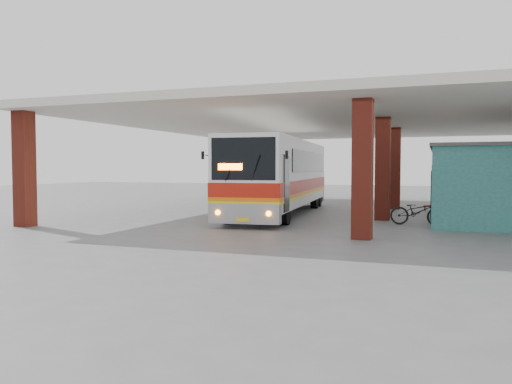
{
  "coord_description": "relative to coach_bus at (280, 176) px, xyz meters",
  "views": [
    {
      "loc": [
        5.22,
        -18.7,
        2.24
      ],
      "look_at": [
        -1.63,
        0.0,
        1.25
      ],
      "focal_mm": 35.0,
      "sensor_mm": 36.0,
      "label": 1
    }
  ],
  "objects": [
    {
      "name": "ground",
      "position": [
        1.89,
        -4.05,
        -1.84
      ],
      "size": [
        90.0,
        90.0,
        0.0
      ],
      "primitive_type": "plane",
      "color": "#515154",
      "rests_on": "ground"
    },
    {
      "name": "brick_columns",
      "position": [
        3.32,
        0.95,
        0.34
      ],
      "size": [
        20.1,
        21.6,
        4.35
      ],
      "color": "maroon",
      "rests_on": "ground"
    },
    {
      "name": "canopy_roof",
      "position": [
        2.39,
        2.45,
        2.66
      ],
      "size": [
        21.0,
        23.0,
        0.3
      ],
      "primitive_type": "cube",
      "color": "beige",
      "rests_on": "brick_columns"
    },
    {
      "name": "shop_building",
      "position": [
        9.39,
        -0.05,
        -0.28
      ],
      "size": [
        5.2,
        8.2,
        3.11
      ],
      "color": "#286565",
      "rests_on": "ground"
    },
    {
      "name": "coach_bus",
      "position": [
        0.0,
        0.0,
        0.0
      ],
      "size": [
        3.81,
        12.89,
        3.7
      ],
      "rotation": [
        0.0,
        0.0,
        0.09
      ],
      "color": "silver",
      "rests_on": "ground"
    },
    {
      "name": "motorcycle",
      "position": [
        6.38,
        -2.59,
        -1.29
      ],
      "size": [
        2.12,
        0.86,
        1.09
      ],
      "primitive_type": "imported",
      "rotation": [
        0.0,
        0.0,
        1.5
      ],
      "color": "black",
      "rests_on": "ground"
    },
    {
      "name": "pedestrian",
      "position": [
        4.89,
        -7.08,
        -0.97
      ],
      "size": [
        0.65,
        0.44,
        1.75
      ],
      "primitive_type": "imported",
      "rotation": [
        0.0,
        0.0,
        3.1
      ],
      "color": "red",
      "rests_on": "ground"
    },
    {
      "name": "red_chair",
      "position": [
        6.78,
        4.3,
        -1.43
      ],
      "size": [
        0.54,
        0.54,
        0.89
      ],
      "rotation": [
        0.0,
        0.0,
        0.16
      ],
      "color": "#AD1E12",
      "rests_on": "ground"
    }
  ]
}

